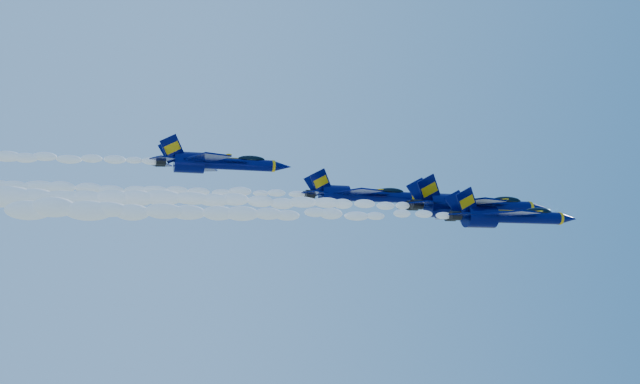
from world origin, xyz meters
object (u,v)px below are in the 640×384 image
object	(u,v)px
jet_third	(359,195)
jet_lead	(506,216)
jet_second	(471,205)
jet_fourth	(216,163)

from	to	relation	value
jet_third	jet_lead	bearing A→B (deg)	-48.42
jet_third	jet_second	bearing A→B (deg)	-37.42
jet_lead	jet_fourth	distance (m)	37.59
jet_second	jet_third	bearing A→B (deg)	142.58
jet_lead	jet_third	size ratio (longest dim) A/B	0.98
jet_lead	jet_second	xyz separation A→B (m)	(-1.23, 5.33, 1.72)
jet_lead	jet_second	size ratio (longest dim) A/B	0.89
jet_lead	jet_fourth	world-z (taller)	jet_fourth
jet_lead	jet_second	distance (m)	5.74
jet_lead	jet_second	bearing A→B (deg)	103.02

